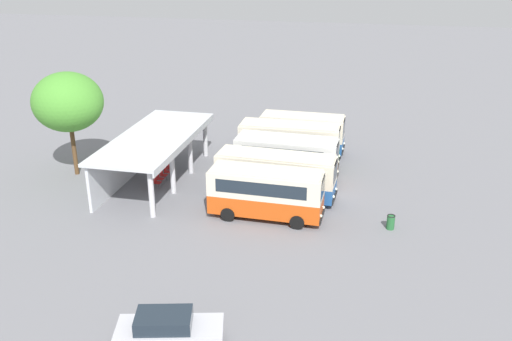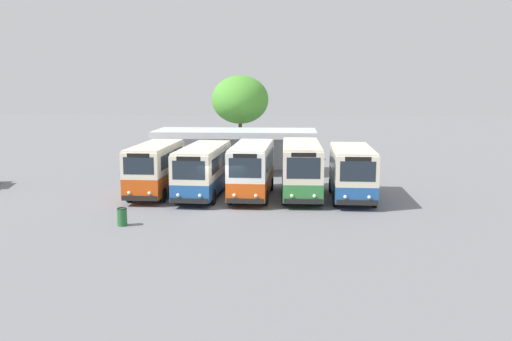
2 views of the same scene
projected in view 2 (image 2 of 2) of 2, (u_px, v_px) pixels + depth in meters
ground_plane at (223, 208)px, 31.61m from camera, size 180.00×180.00×0.00m
city_bus_nearest_orange at (155, 167)px, 34.94m from camera, size 2.40×7.16×3.21m
city_bus_second_in_row at (203, 169)px, 34.70m from camera, size 2.63×8.11×3.12m
city_bus_middle_cream at (252, 168)px, 34.32m from camera, size 2.49×7.40×3.29m
city_bus_fourth_amber at (301, 167)px, 34.39m from camera, size 2.46×7.72×3.35m
city_bus_fifth_blue at (352, 171)px, 33.67m from camera, size 2.54×6.88×3.17m
terminal_canopy at (236, 140)px, 43.89m from camera, size 12.42×4.96×3.40m
waiting_chair_end_by_column at (217, 168)px, 43.22m from camera, size 0.45×0.45×0.86m
waiting_chair_second_from_end at (225, 167)px, 43.25m from camera, size 0.45×0.45×0.86m
waiting_chair_middle_seat at (234, 168)px, 43.20m from camera, size 0.45×0.45×0.86m
waiting_chair_fourth_seat at (242, 168)px, 43.11m from camera, size 0.45×0.45×0.86m
waiting_chair_fifth_seat at (251, 168)px, 43.11m from camera, size 0.45×0.45×0.86m
roadside_tree_behind_canopy at (240, 100)px, 49.13m from camera, size 4.99×4.99×7.67m
litter_bin_apron at (122, 217)px, 27.62m from camera, size 0.49×0.49×0.90m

